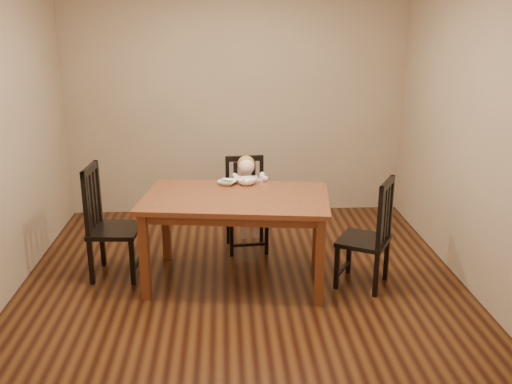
{
  "coord_description": "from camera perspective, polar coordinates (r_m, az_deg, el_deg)",
  "views": [
    {
      "loc": [
        -0.15,
        -4.74,
        2.33
      ],
      "look_at": [
        0.14,
        0.25,
        0.77
      ],
      "focal_mm": 40.0,
      "sensor_mm": 36.0,
      "label": 1
    }
  ],
  "objects": [
    {
      "name": "fork",
      "position": [
        5.32,
        -3.35,
        1.15
      ],
      "size": [
        0.09,
        0.11,
        0.05
      ],
      "rotation": [
        0.0,
        0.0,
        0.7
      ],
      "color": "silver",
      "rests_on": "bowl_peas"
    },
    {
      "name": "chair_left",
      "position": [
        5.38,
        -14.5,
        -3.12
      ],
      "size": [
        0.46,
        0.48,
        1.05
      ],
      "rotation": [
        0.0,
        0.0,
        -1.63
      ],
      "color": "black",
      "rests_on": "room"
    },
    {
      "name": "dining_table",
      "position": [
        5.04,
        -2.01,
        -1.41
      ],
      "size": [
        1.73,
        1.17,
        0.81
      ],
      "rotation": [
        0.0,
        0.0,
        -0.13
      ],
      "color": "#532C13",
      "rests_on": "room"
    },
    {
      "name": "chair_child",
      "position": [
        5.86,
        -0.99,
        -1.36
      ],
      "size": [
        0.45,
        0.43,
        0.95
      ],
      "rotation": [
        0.0,
        0.0,
        3.23
      ],
      "color": "black",
      "rests_on": "room"
    },
    {
      "name": "bowl_veg",
      "position": [
        5.34,
        -0.95,
        1.07
      ],
      "size": [
        0.19,
        0.19,
        0.06
      ],
      "primitive_type": "imported",
      "rotation": [
        0.0,
        0.0,
        0.08
      ],
      "color": "white",
      "rests_on": "dining_table"
    },
    {
      "name": "room",
      "position": [
        4.84,
        -1.48,
        5.6
      ],
      "size": [
        4.01,
        4.01,
        2.71
      ],
      "color": "#49270F",
      "rests_on": "ground"
    },
    {
      "name": "bowl_peas",
      "position": [
        5.34,
        -2.89,
        0.95
      ],
      "size": [
        0.21,
        0.21,
        0.04
      ],
      "primitive_type": "imported",
      "rotation": [
        0.0,
        0.0,
        -0.3
      ],
      "color": "white",
      "rests_on": "dining_table"
    },
    {
      "name": "toddler",
      "position": [
        5.77,
        -0.94,
        -0.23
      ],
      "size": [
        0.34,
        0.41,
        0.53
      ],
      "primitive_type": null,
      "rotation": [
        0.0,
        0.0,
        3.23
      ],
      "color": "beige",
      "rests_on": "chair_child"
    },
    {
      "name": "chair_right",
      "position": [
        5.12,
        11.27,
        -4.3
      ],
      "size": [
        0.57,
        0.57,
        1.0
      ],
      "rotation": [
        0.0,
        0.0,
        1.06
      ],
      "color": "black",
      "rests_on": "room"
    }
  ]
}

